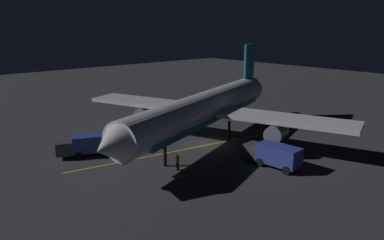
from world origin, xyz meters
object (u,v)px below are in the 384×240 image
(airliner, at_px, (206,109))
(traffic_cone_near_left, at_px, (180,176))
(catering_truck, at_px, (274,155))
(ground_crew_worker, at_px, (177,162))
(traffic_cone_under_wing, at_px, (123,162))
(traffic_cone_far, at_px, (223,163))
(baggage_truck, at_px, (86,145))
(traffic_cone_near_right, at_px, (145,133))

(airliner, bearing_deg, traffic_cone_near_left, 123.85)
(catering_truck, xyz_separation_m, ground_crew_worker, (6.06, 8.42, -0.39))
(ground_crew_worker, bearing_deg, catering_truck, -125.75)
(traffic_cone_under_wing, height_order, traffic_cone_far, same)
(baggage_truck, relative_size, traffic_cone_far, 11.79)
(traffic_cone_near_left, relative_size, traffic_cone_near_right, 1.00)
(airliner, xyz_separation_m, catering_truck, (-10.95, 0.39, -3.25))
(traffic_cone_far, bearing_deg, catering_truck, -135.22)
(airliner, bearing_deg, traffic_cone_far, 149.43)
(ground_crew_worker, distance_m, traffic_cone_under_wing, 6.35)
(airliner, height_order, traffic_cone_near_right, airliner)
(ground_crew_worker, xyz_separation_m, traffic_cone_far, (-2.22, -4.61, -0.64))
(traffic_cone_far, bearing_deg, traffic_cone_near_right, -1.26)
(traffic_cone_near_left, xyz_separation_m, traffic_cone_far, (-0.35, -5.88, 0.00))
(airliner, relative_size, ground_crew_worker, 22.24)
(baggage_truck, bearing_deg, traffic_cone_near_right, -76.53)
(traffic_cone_near_left, bearing_deg, traffic_cone_far, -93.42)
(ground_crew_worker, bearing_deg, airliner, -61.01)
(baggage_truck, distance_m, traffic_cone_near_right, 10.32)
(traffic_cone_near_right, bearing_deg, ground_crew_worker, 159.13)
(ground_crew_worker, distance_m, traffic_cone_far, 5.16)
(catering_truck, bearing_deg, traffic_cone_near_right, 10.34)
(traffic_cone_near_right, relative_size, traffic_cone_under_wing, 1.00)
(catering_truck, distance_m, ground_crew_worker, 10.39)
(traffic_cone_far, bearing_deg, baggage_truck, 36.98)
(traffic_cone_near_left, distance_m, traffic_cone_under_wing, 7.53)
(catering_truck, bearing_deg, traffic_cone_under_wing, 45.77)
(airliner, xyz_separation_m, traffic_cone_far, (-7.11, 4.20, -4.28))
(traffic_cone_near_left, relative_size, traffic_cone_far, 1.00)
(airliner, relative_size, traffic_cone_near_right, 70.35)
(traffic_cone_under_wing, bearing_deg, catering_truck, -134.23)
(airliner, height_order, traffic_cone_under_wing, airliner)
(baggage_truck, xyz_separation_m, traffic_cone_near_right, (2.39, -9.98, -1.01))
(airliner, distance_m, traffic_cone_far, 9.30)
(traffic_cone_near_right, xyz_separation_m, traffic_cone_under_wing, (-7.61, 8.27, 0.00))
(airliner, relative_size, traffic_cone_far, 70.35)
(ground_crew_worker, bearing_deg, traffic_cone_near_right, -20.87)
(traffic_cone_far, bearing_deg, ground_crew_worker, 64.26)
(catering_truck, relative_size, traffic_cone_far, 11.93)
(traffic_cone_near_right, bearing_deg, airliner, -154.47)
(airliner, distance_m, traffic_cone_under_wing, 12.88)
(traffic_cone_near_right, bearing_deg, traffic_cone_far, 178.74)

